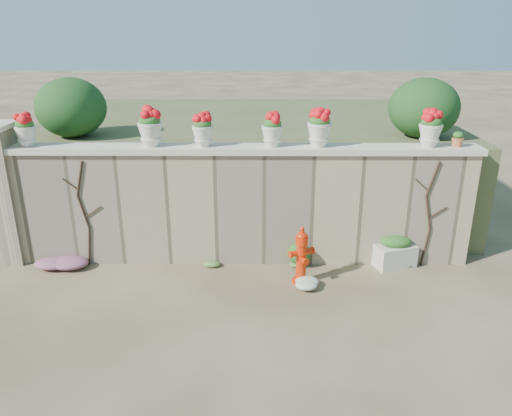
{
  "coord_description": "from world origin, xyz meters",
  "views": [
    {
      "loc": [
        0.32,
        -6.38,
        4.04
      ],
      "look_at": [
        0.28,
        1.4,
        1.15
      ],
      "focal_mm": 35.0,
      "sensor_mm": 36.0,
      "label": 1
    }
  ],
  "objects_px": {
    "fire_hydrant": "(301,255)",
    "urn_pot_0": "(25,130)",
    "planter_box": "(395,252)",
    "terracotta_pot": "(457,140)"
  },
  "relations": [
    {
      "from": "planter_box",
      "to": "urn_pot_0",
      "type": "distance_m",
      "value": 6.61
    },
    {
      "from": "fire_hydrant",
      "to": "urn_pot_0",
      "type": "height_order",
      "value": "urn_pot_0"
    },
    {
      "from": "fire_hydrant",
      "to": "planter_box",
      "type": "height_order",
      "value": "fire_hydrant"
    },
    {
      "from": "fire_hydrant",
      "to": "terracotta_pot",
      "type": "height_order",
      "value": "terracotta_pot"
    },
    {
      "from": "urn_pot_0",
      "to": "planter_box",
      "type": "bearing_deg",
      "value": -2.29
    },
    {
      "from": "fire_hydrant",
      "to": "planter_box",
      "type": "bearing_deg",
      "value": -3.21
    },
    {
      "from": "planter_box",
      "to": "urn_pot_0",
      "type": "bearing_deg",
      "value": 159.51
    },
    {
      "from": "fire_hydrant",
      "to": "urn_pot_0",
      "type": "distance_m",
      "value": 5.01
    },
    {
      "from": "planter_box",
      "to": "terracotta_pot",
      "type": "height_order",
      "value": "terracotta_pot"
    },
    {
      "from": "fire_hydrant",
      "to": "urn_pot_0",
      "type": "relative_size",
      "value": 1.84
    }
  ]
}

